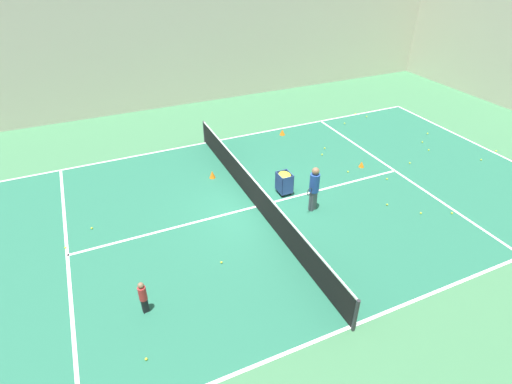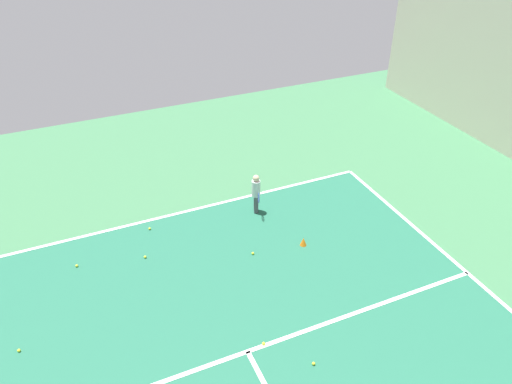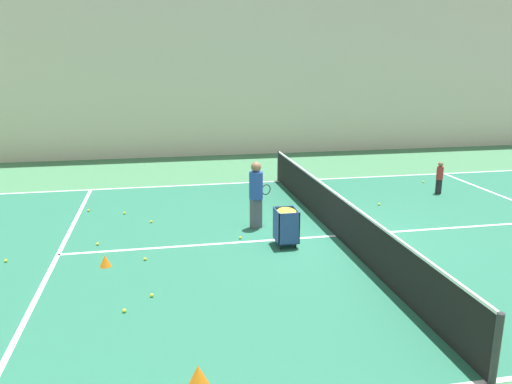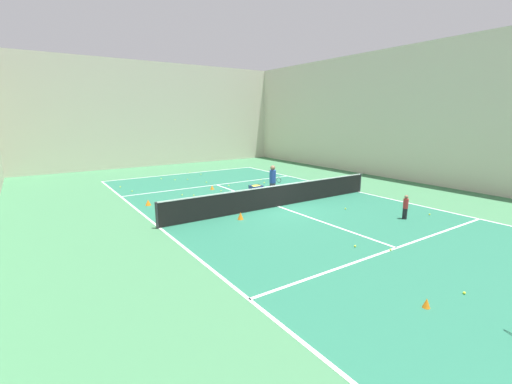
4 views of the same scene
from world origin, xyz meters
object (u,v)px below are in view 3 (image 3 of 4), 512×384
coach_at_net (256,190)px  training_cone_1 (419,270)px  ball_cart (286,220)px  tennis_net (337,214)px  child_midcourt (440,175)px  training_cone_0 (105,261)px

coach_at_net → training_cone_1: coach_at_net is taller
ball_cart → tennis_net: bearing=-73.9°
tennis_net → ball_cart: size_ratio=13.47×
coach_at_net → child_midcourt: bearing=-4.9°
coach_at_net → training_cone_1: bearing=-78.6°
child_midcourt → training_cone_0: bearing=13.0°
training_cone_0 → training_cone_1: (-1.78, -6.18, 0.03)m
ball_cart → training_cone_0: (-0.48, 4.03, -0.50)m
tennis_net → training_cone_0: (-0.87, 5.39, -0.43)m
ball_cart → child_midcourt: bearing=-59.0°
training_cone_1 → ball_cart: bearing=43.7°
tennis_net → coach_at_net: 2.11m
coach_at_net → training_cone_0: (-1.87, 3.59, -0.87)m
child_midcourt → training_cone_1: size_ratio=3.30×
training_cone_0 → training_cone_1: size_ratio=0.79×
training_cone_0 → ball_cart: bearing=-83.2°
training_cone_0 → child_midcourt: bearing=-67.8°
tennis_net → child_midcourt: tennis_net is taller
ball_cart → training_cone_0: ball_cart is taller
child_midcourt → training_cone_1: child_midcourt is taller
child_midcourt → ball_cart: size_ratio=1.17×
ball_cart → training_cone_0: size_ratio=3.56×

